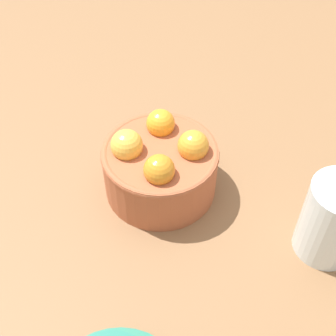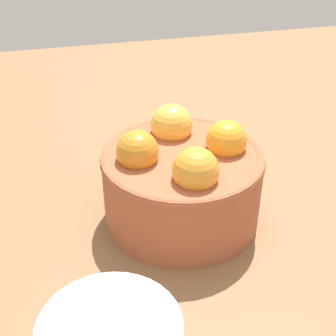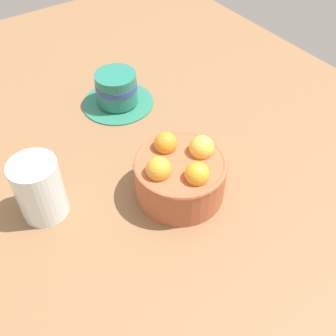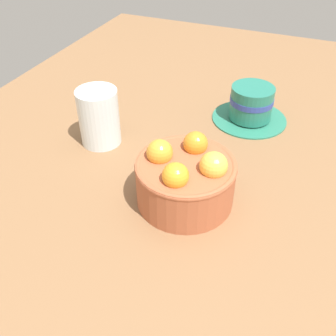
% 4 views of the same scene
% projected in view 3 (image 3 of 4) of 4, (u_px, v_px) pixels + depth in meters
% --- Properties ---
extents(ground_plane, '(1.59, 1.06, 0.04)m').
position_uv_depth(ground_plane, '(179.00, 200.00, 0.69)').
color(ground_plane, brown).
extents(terracotta_bowl, '(0.15, 0.15, 0.10)m').
position_uv_depth(terracotta_bowl, '(180.00, 174.00, 0.65)').
color(terracotta_bowl, '#AD5938').
rests_on(terracotta_bowl, ground_plane).
extents(coffee_cup, '(0.15, 0.15, 0.07)m').
position_uv_depth(coffee_cup, '(117.00, 91.00, 0.83)').
color(coffee_cup, '#28765D').
rests_on(coffee_cup, ground_plane).
extents(water_glass, '(0.07, 0.07, 0.10)m').
position_uv_depth(water_glass, '(39.00, 189.00, 0.61)').
color(water_glass, silver).
rests_on(water_glass, ground_plane).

